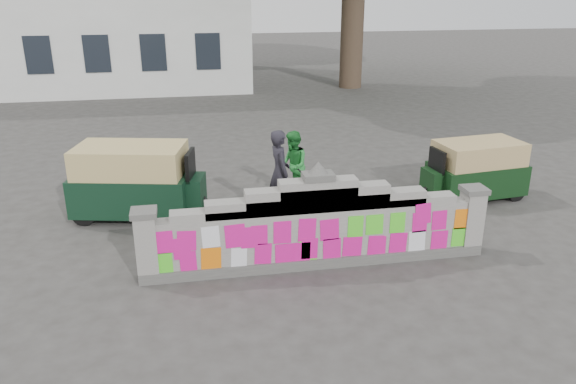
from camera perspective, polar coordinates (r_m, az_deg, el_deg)
name	(u,v)px	position (r m, az deg, el deg)	size (l,w,h in m)	color
ground	(316,265)	(10.53, 2.90, -7.38)	(100.00, 100.00, 0.00)	#383533
parapet_wall	(317,228)	(10.20, 2.99, -3.67)	(6.48, 0.44, 2.01)	#4C4C49
building	(80,1)	(31.39, -20.38, 17.71)	(16.00, 10.00, 8.90)	silver
cyclist_bike	(280,199)	(12.07, -0.84, -0.76)	(0.71, 2.05, 1.08)	black
cyclist_rider	(280,183)	(11.94, -0.85, 0.91)	(0.67, 0.44, 1.82)	#232029
pedestrian	(293,166)	(13.35, 0.50, 2.69)	(0.81, 0.63, 1.66)	#258934
rickshaw_left	(136,180)	(12.78, -15.21, 1.17)	(3.02, 1.88, 1.62)	black
rickshaw_right	(475,169)	(14.16, 18.45, 2.21)	(2.58, 1.41, 1.40)	black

